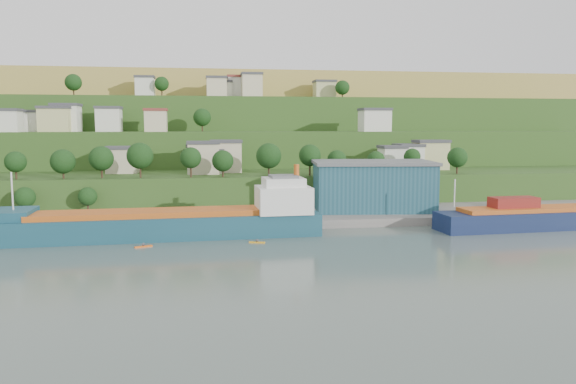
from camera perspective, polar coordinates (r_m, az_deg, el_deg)
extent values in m
plane|color=#45544D|center=(114.08, -5.61, -5.39)|extent=(500.00, 500.00, 0.00)
cube|color=slate|center=(143.76, 1.77, -2.85)|extent=(220.00, 26.00, 4.00)
cube|color=#284719|center=(169.20, -6.64, -1.45)|extent=(260.00, 32.00, 20.00)
cube|color=#284719|center=(198.93, -6.95, -0.24)|extent=(280.00, 32.00, 44.00)
cube|color=#284719|center=(228.73, -7.18, 0.66)|extent=(300.00, 32.00, 70.00)
cube|color=#9E8C3C|center=(302.41, -7.56, 2.11)|extent=(360.00, 120.00, 96.00)
cube|color=beige|center=(174.30, -16.46, 3.03)|extent=(9.00, 7.94, 7.07)
cube|color=#3F3F44|center=(174.11, -16.51, 4.34)|extent=(9.60, 8.54, 0.90)
cube|color=silver|center=(168.22, -8.82, 3.22)|extent=(7.93, 8.63, 7.74)
cube|color=#3F3F44|center=(168.02, -8.85, 4.69)|extent=(8.53, 9.23, 0.90)
cube|color=beige|center=(165.68, -8.58, 3.34)|extent=(8.88, 7.28, 8.70)
cube|color=#3F3F44|center=(165.47, -8.61, 5.00)|extent=(9.48, 7.88, 0.90)
cube|color=silver|center=(169.04, -8.18, 3.00)|extent=(9.17, 7.86, 6.29)
cube|color=#3F3F44|center=(168.86, -8.20, 4.22)|extent=(9.77, 8.46, 0.90)
cube|color=beige|center=(170.83, -6.31, 3.50)|extent=(8.90, 7.49, 8.88)
cube|color=#3F3F44|center=(170.63, -6.33, 5.14)|extent=(9.50, 8.09, 0.90)
cube|color=silver|center=(176.75, 10.53, 3.24)|extent=(7.19, 7.30, 7.08)
cube|color=#3F3F44|center=(176.56, 10.56, 4.53)|extent=(7.79, 7.90, 0.90)
cube|color=silver|center=(183.66, 12.12, 3.38)|extent=(7.56, 8.61, 7.40)
cube|color=#3F3F44|center=(183.48, 12.15, 4.68)|extent=(8.16, 9.21, 0.90)
cube|color=#BFBA7B|center=(186.40, 14.30, 3.56)|extent=(9.94, 7.08, 8.62)
cube|color=#3F3F44|center=(186.22, 14.34, 5.02)|extent=(10.54, 7.68, 0.90)
cube|color=silver|center=(202.23, -26.71, 6.40)|extent=(8.57, 7.08, 6.60)
cube|color=#3F3F44|center=(202.30, -26.76, 7.46)|extent=(9.17, 7.68, 0.90)
cube|color=silver|center=(208.52, -24.31, 6.48)|extent=(9.29, 7.16, 6.38)
cube|color=#3F3F44|center=(208.57, -24.36, 7.48)|extent=(9.89, 7.76, 0.90)
cube|color=#BFBA7B|center=(202.96, -22.52, 6.74)|extent=(9.85, 8.44, 7.56)
cube|color=#3F3F44|center=(203.04, -22.57, 7.93)|extent=(10.45, 9.04, 0.90)
cube|color=silver|center=(206.21, -21.57, 6.92)|extent=(8.52, 8.56, 8.65)
cube|color=#3F3F44|center=(206.32, -21.63, 8.24)|extent=(9.12, 9.16, 0.90)
cube|color=silver|center=(203.77, -17.72, 6.95)|extent=(7.99, 7.80, 7.75)
cube|color=#3F3F44|center=(203.86, -17.76, 8.17)|extent=(8.59, 8.40, 0.90)
cube|color=beige|center=(196.24, -13.27, 6.99)|extent=(7.15, 7.08, 6.95)
cube|color=brown|center=(196.31, -13.30, 8.14)|extent=(7.75, 7.68, 0.90)
cube|color=silver|center=(201.65, 8.79, 7.13)|extent=(9.86, 8.22, 7.31)
cube|color=#3F3F44|center=(201.73, 8.81, 8.30)|extent=(10.46, 8.82, 0.90)
cube|color=silver|center=(233.99, -14.31, 10.18)|extent=(7.23, 7.25, 7.85)
cube|color=#3F3F44|center=(234.31, -14.35, 11.25)|extent=(7.83, 7.85, 0.90)
cube|color=beige|center=(228.32, -7.27, 10.40)|extent=(7.81, 7.59, 7.61)
cube|color=#3F3F44|center=(228.64, -7.29, 11.46)|extent=(8.41, 8.19, 0.90)
cube|color=silver|center=(230.64, -6.92, 10.18)|extent=(9.15, 7.33, 6.15)
cube|color=#3F3F44|center=(230.88, -6.94, 11.06)|extent=(9.75, 7.93, 0.90)
cube|color=silver|center=(232.66, -5.15, 10.45)|extent=(7.96, 7.83, 8.43)
cube|color=brown|center=(233.01, -5.17, 11.60)|extent=(8.56, 8.43, 0.90)
cube|color=beige|center=(225.02, -3.70, 10.65)|extent=(7.77, 7.75, 8.83)
cube|color=#3F3F44|center=(225.41, -3.71, 11.88)|extent=(8.37, 8.35, 0.90)
cube|color=#BFBA7B|center=(239.24, 3.72, 10.20)|extent=(8.41, 7.85, 7.06)
cube|color=#3F3F44|center=(239.52, 3.73, 11.15)|extent=(9.01, 8.45, 0.90)
cylinder|color=#382619|center=(163.55, -25.89, 1.71)|extent=(0.50, 0.50, 3.08)
sphere|color=black|center=(163.35, -25.94, 2.78)|extent=(5.52, 5.52, 5.52)
cylinder|color=#382619|center=(160.41, -21.86, 1.77)|extent=(0.50, 0.50, 2.79)
sphere|color=black|center=(160.19, -21.90, 2.90)|extent=(6.50, 6.50, 6.50)
cylinder|color=#382619|center=(158.70, -18.39, 1.98)|extent=(0.50, 0.50, 3.47)
sphere|color=black|center=(158.47, -18.44, 3.26)|extent=(6.56, 6.56, 6.56)
cylinder|color=#382619|center=(156.40, -14.77, 2.14)|extent=(0.50, 0.50, 4.02)
sphere|color=black|center=(156.15, -14.81, 3.58)|extent=(7.08, 7.08, 7.08)
cylinder|color=#382619|center=(154.58, -9.83, 2.16)|extent=(0.50, 0.50, 3.78)
sphere|color=black|center=(154.36, -9.86, 3.45)|extent=(5.74, 5.74, 5.74)
cylinder|color=#382619|center=(154.81, -6.63, 2.04)|extent=(0.50, 0.50, 2.81)
sphere|color=black|center=(154.60, -6.65, 3.16)|extent=(5.90, 5.90, 5.90)
cylinder|color=#382619|center=(155.89, -1.97, 2.30)|extent=(0.50, 0.50, 3.77)
sphere|color=black|center=(155.65, -1.97, 3.70)|extent=(7.03, 7.03, 7.03)
cylinder|color=#382619|center=(158.04, 2.23, 2.40)|extent=(0.50, 0.50, 4.04)
sphere|color=black|center=(157.81, 2.23, 3.75)|extent=(6.16, 6.16, 6.16)
cylinder|color=#382619|center=(160.98, 4.97, 2.26)|extent=(0.50, 0.50, 2.90)
sphere|color=black|center=(160.78, 4.98, 3.30)|extent=(5.42, 5.42, 5.42)
cylinder|color=#382619|center=(161.92, 8.91, 2.22)|extent=(0.50, 0.50, 2.88)
sphere|color=black|center=(161.73, 8.93, 3.23)|extent=(5.11, 5.11, 5.11)
cylinder|color=#382619|center=(168.39, 12.47, 2.44)|extent=(0.50, 0.50, 3.63)
sphere|color=black|center=(168.20, 12.50, 3.52)|extent=(4.90, 4.90, 4.90)
cylinder|color=#382619|center=(171.69, 16.79, 2.32)|extent=(0.50, 0.50, 3.20)
sphere|color=black|center=(171.50, 16.83, 3.39)|extent=(5.85, 5.85, 5.85)
cylinder|color=#382619|center=(231.91, 5.54, 9.77)|extent=(0.50, 0.50, 2.83)
sphere|color=black|center=(232.10, 5.55, 10.52)|extent=(5.84, 5.84, 5.84)
cylinder|color=#382619|center=(228.42, -12.69, 9.81)|extent=(0.50, 0.50, 3.84)
sphere|color=black|center=(228.64, -12.71, 10.68)|extent=(5.58, 5.58, 5.58)
cylinder|color=#382619|center=(226.68, -20.94, 9.51)|extent=(0.50, 0.50, 3.39)
sphere|color=black|center=(226.90, -20.98, 10.36)|extent=(6.17, 6.17, 6.17)
cylinder|color=#382619|center=(200.87, -8.70, 6.56)|extent=(0.50, 0.50, 3.28)
sphere|color=black|center=(200.90, -8.72, 7.51)|extent=(6.20, 6.20, 6.20)
cube|color=#153E4F|center=(123.69, -12.58, -3.89)|extent=(68.24, 13.39, 6.79)
cube|color=#B85318|center=(123.19, -13.53, -2.08)|extent=(50.72, 10.75, 1.16)
cube|color=#153E4F|center=(128.64, -26.11, -2.04)|extent=(8.18, 10.97, 1.94)
cube|color=silver|center=(123.65, -0.46, -0.77)|extent=(12.01, 10.16, 5.82)
cube|color=silver|center=(123.21, -0.47, 1.01)|extent=(9.03, 8.10, 1.94)
cube|color=#595B5E|center=(123.09, -0.47, 1.60)|extent=(6.05, 6.05, 0.58)
cylinder|color=#B85318|center=(123.44, 0.87, 2.15)|extent=(1.21, 1.21, 2.91)
cylinder|color=silver|center=(128.05, -26.23, 0.10)|extent=(0.36, 0.36, 7.76)
cube|color=silver|center=(128.11, -24.82, -2.98)|extent=(14.00, 11.49, 0.24)
cube|color=#0D1739|center=(145.85, 24.96, -2.87)|extent=(55.27, 11.95, 6.04)
cube|color=#B85318|center=(144.35, 24.42, -1.54)|extent=(40.57, 9.56, 0.91)
cylinder|color=silver|center=(133.16, 16.57, -0.11)|extent=(0.31, 0.31, 6.40)
cube|color=maroon|center=(140.29, 21.95, -0.97)|extent=(11.19, 5.13, 2.38)
cube|color=#1B4553|center=(149.11, 8.59, 0.52)|extent=(31.83, 21.26, 12.00)
cube|color=#595B5E|center=(148.57, 8.63, 2.98)|extent=(32.94, 22.36, 0.80)
cube|color=silver|center=(140.71, -25.71, -2.70)|extent=(5.76, 3.03, 2.56)
cube|color=silver|center=(139.24, -24.35, -3.09)|extent=(4.25, 2.32, 0.80)
cube|color=#D85613|center=(115.32, -14.48, -5.38)|extent=(3.51, 1.86, 0.26)
sphere|color=#3F3F44|center=(115.23, -14.48, -5.16)|extent=(0.62, 0.62, 0.62)
cube|color=orange|center=(115.84, -3.16, -5.12)|extent=(3.32, 1.55, 0.25)
sphere|color=#3F3F44|center=(115.75, -3.17, -4.92)|extent=(0.58, 0.58, 0.58)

